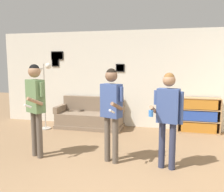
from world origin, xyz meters
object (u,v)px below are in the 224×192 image
(floor_lamp, at_px, (44,83))
(person_watcher_holding_cup, at_px, (168,111))
(person_player_foreground_left, at_px, (35,100))
(bookshelf, at_px, (199,115))
(couch, at_px, (90,117))
(person_player_foreground_center, at_px, (111,105))

(floor_lamp, distance_m, person_watcher_holding_cup, 3.79)
(person_player_foreground_left, xyz_separation_m, person_watcher_holding_cup, (2.45, 0.06, -0.10))
(bookshelf, relative_size, person_watcher_holding_cup, 0.64)
(bookshelf, distance_m, person_player_foreground_left, 4.12)
(couch, distance_m, person_player_foreground_left, 2.50)
(couch, relative_size, person_player_foreground_left, 1.04)
(couch, bearing_deg, floor_lamp, -157.53)
(person_player_foreground_left, bearing_deg, couch, 83.61)
(couch, relative_size, floor_lamp, 1.03)
(floor_lamp, distance_m, person_player_foreground_left, 2.08)
(couch, distance_m, person_watcher_holding_cup, 3.25)
(floor_lamp, relative_size, person_player_foreground_center, 1.05)
(couch, height_order, floor_lamp, floor_lamp)
(couch, xyz_separation_m, bookshelf, (2.91, 0.20, 0.17))
(bookshelf, height_order, person_player_foreground_center, person_player_foreground_center)
(bookshelf, bearing_deg, floor_lamp, -170.62)
(bookshelf, distance_m, floor_lamp, 4.18)
(person_player_foreground_center, height_order, person_watcher_holding_cup, person_player_foreground_center)
(couch, height_order, bookshelf, bookshelf)
(couch, relative_size, person_player_foreground_center, 1.08)
(person_player_foreground_left, bearing_deg, person_player_foreground_center, 3.83)
(bookshelf, xyz_separation_m, person_player_foreground_center, (-1.72, -2.45, 0.60))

